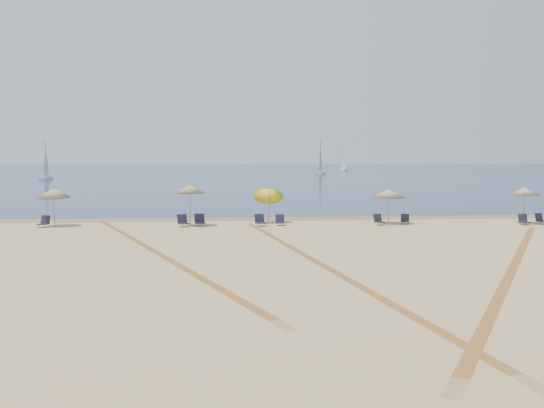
% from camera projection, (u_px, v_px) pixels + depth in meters
% --- Properties ---
extents(ground, '(160.00, 160.00, 0.00)m').
position_uv_depth(ground, '(334.00, 301.00, 17.24)').
color(ground, tan).
rests_on(ground, ground).
extents(ocean, '(500.00, 500.00, 0.00)m').
position_uv_depth(ocean, '(227.00, 169.00, 240.71)').
color(ocean, '#0C2151').
rests_on(ocean, ground).
extents(wet_sand, '(500.00, 500.00, 0.00)m').
position_uv_depth(wet_sand, '(267.00, 218.00, 41.08)').
color(wet_sand, olive).
rests_on(wet_sand, ground).
extents(umbrella_1, '(1.98, 2.01, 2.36)m').
position_uv_depth(umbrella_1, '(54.00, 193.00, 36.38)').
color(umbrella_1, gray).
rests_on(umbrella_1, ground).
extents(umbrella_2, '(1.89, 1.89, 2.58)m').
position_uv_depth(umbrella_2, '(190.00, 189.00, 36.65)').
color(umbrella_2, gray).
rests_on(umbrella_2, ground).
extents(umbrella_3, '(1.97, 2.02, 2.65)m').
position_uv_depth(umbrella_3, '(268.00, 192.00, 38.34)').
color(umbrella_3, gray).
rests_on(umbrella_3, ground).
extents(umbrella_4, '(2.18, 2.18, 2.24)m').
position_uv_depth(umbrella_4, '(389.00, 194.00, 37.84)').
color(umbrella_4, gray).
rests_on(umbrella_4, ground).
extents(umbrella_5, '(2.00, 2.03, 2.37)m').
position_uv_depth(umbrella_5, '(524.00, 191.00, 37.89)').
color(umbrella_5, gray).
rests_on(umbrella_5, ground).
extents(chair_2, '(0.74, 0.81, 0.69)m').
position_uv_depth(chair_2, '(44.00, 222.00, 35.95)').
color(chair_2, black).
rests_on(chair_2, ground).
extents(chair_3, '(0.85, 0.90, 0.73)m').
position_uv_depth(chair_3, '(183.00, 221.00, 36.16)').
color(chair_3, black).
rests_on(chair_3, ground).
extents(chair_4, '(0.69, 0.79, 0.74)m').
position_uv_depth(chair_4, '(200.00, 221.00, 36.57)').
color(chair_4, black).
rests_on(chair_4, ground).
extents(chair_5, '(0.78, 0.84, 0.72)m').
position_uv_depth(chair_5, '(260.00, 221.00, 36.49)').
color(chair_5, black).
rests_on(chair_5, ground).
extents(chair_6, '(0.56, 0.65, 0.66)m').
position_uv_depth(chair_6, '(280.00, 221.00, 36.85)').
color(chair_6, black).
rests_on(chair_6, ground).
extents(chair_7, '(0.75, 0.81, 0.68)m').
position_uv_depth(chair_7, '(379.00, 220.00, 37.08)').
color(chair_7, black).
rests_on(chair_7, ground).
extents(chair_8, '(0.67, 0.73, 0.62)m').
position_uv_depth(chair_8, '(405.00, 219.00, 37.73)').
color(chair_8, black).
rests_on(chair_8, ground).
extents(chair_9, '(0.59, 0.68, 0.67)m').
position_uv_depth(chair_9, '(524.00, 220.00, 37.18)').
color(chair_9, black).
rests_on(chair_9, ground).
extents(chair_10, '(0.72, 0.79, 0.68)m').
position_uv_depth(chair_10, '(541.00, 219.00, 37.58)').
color(chair_10, black).
rests_on(chair_10, ground).
extents(sailboat_0, '(2.27, 5.41, 7.82)m').
position_uv_depth(sailboat_0, '(343.00, 164.00, 207.32)').
color(sailboat_0, white).
rests_on(sailboat_0, ocean).
extents(sailboat_1, '(3.66, 6.16, 8.97)m').
position_uv_depth(sailboat_1, '(320.00, 164.00, 155.11)').
color(sailboat_1, white).
rests_on(sailboat_1, ocean).
extents(sailboat_2, '(1.32, 5.17, 7.71)m').
position_uv_depth(sailboat_2, '(46.00, 168.00, 116.47)').
color(sailboat_2, white).
rests_on(sailboat_2, ocean).
extents(tire_tracks, '(52.21, 43.59, 0.00)m').
position_uv_depth(tire_tracks, '(316.00, 257.00, 24.99)').
color(tire_tracks, tan).
rests_on(tire_tracks, ground).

